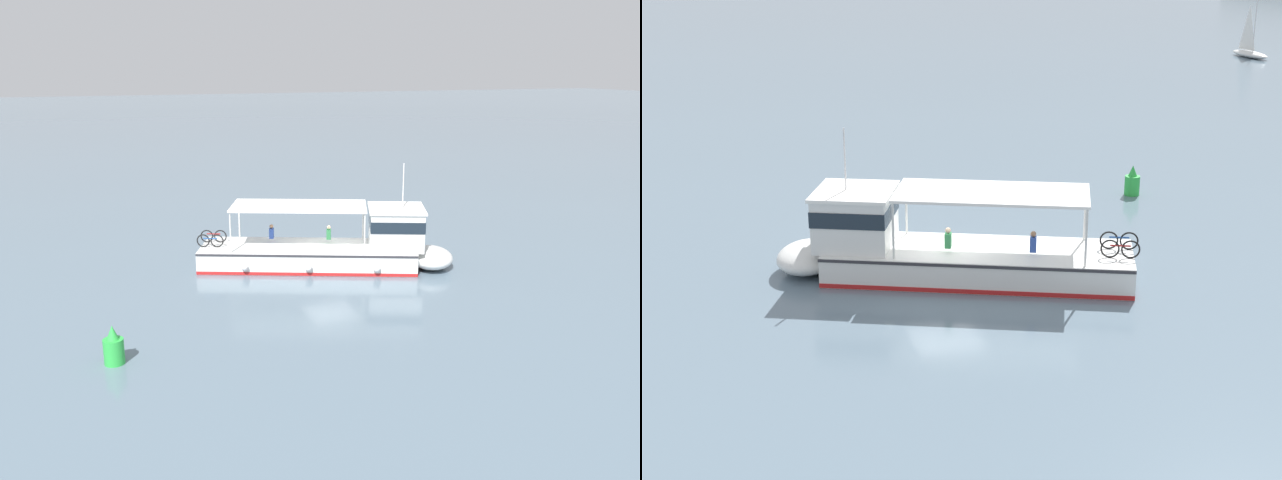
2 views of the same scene
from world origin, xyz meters
TOP-DOWN VIEW (x-y plane):
  - ground_plane at (0.00, 0.00)m, footprint 400.00×400.00m
  - ferry_main at (-0.10, -0.43)m, footprint 7.86×12.89m
  - channel_buoy at (-7.49, 11.12)m, footprint 0.70×0.70m

SIDE VIEW (x-z plane):
  - ground_plane at x=0.00m, z-range 0.00..0.00m
  - channel_buoy at x=-7.49m, z-range -0.13..1.27m
  - ferry_main at x=-0.10m, z-range -1.65..3.67m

